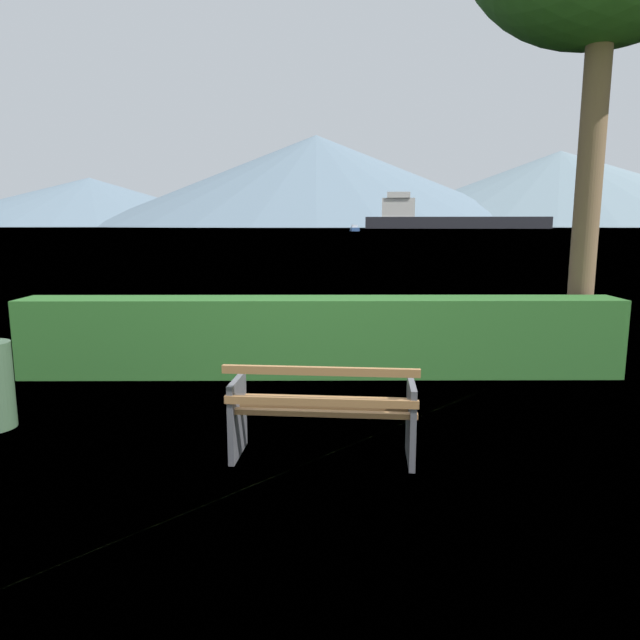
% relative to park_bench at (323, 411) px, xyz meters
% --- Properties ---
extents(ground_plane, '(1400.00, 1400.00, 0.00)m').
position_rel_park_bench_xyz_m(ground_plane, '(0.01, 0.06, -0.42)').
color(ground_plane, olive).
extents(water_surface, '(620.00, 620.00, 0.00)m').
position_rel_park_bench_xyz_m(water_surface, '(0.01, 306.11, -0.42)').
color(water_surface, '#7A99A8').
rests_on(water_surface, ground_plane).
extents(park_bench, '(1.60, 0.71, 0.87)m').
position_rel_park_bench_xyz_m(park_bench, '(0.00, 0.00, 0.00)').
color(park_bench, olive).
rests_on(park_bench, ground_plane).
extents(hedge_row, '(7.76, 0.64, 1.02)m').
position_rel_park_bench_xyz_m(hedge_row, '(0.01, 2.77, 0.09)').
color(hedge_row, '#285B23').
rests_on(hedge_row, ground_plane).
extents(cargo_ship_large, '(87.31, 23.67, 17.20)m').
position_rel_park_bench_xyz_m(cargo_ship_large, '(60.53, 272.71, 4.39)').
color(cargo_ship_large, '#232328').
rests_on(cargo_ship_large, water_surface).
extents(fishing_boat_near, '(2.39, 7.72, 1.88)m').
position_rel_park_bench_xyz_m(fishing_boat_near, '(11.24, 163.87, 0.26)').
color(fishing_boat_near, '#335693').
rests_on(fishing_boat_near, water_surface).
extents(distant_hills, '(813.49, 412.54, 84.49)m').
position_rel_park_bench_xyz_m(distant_hills, '(42.75, 551.29, 36.22)').
color(distant_hills, slate).
rests_on(distant_hills, ground_plane).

